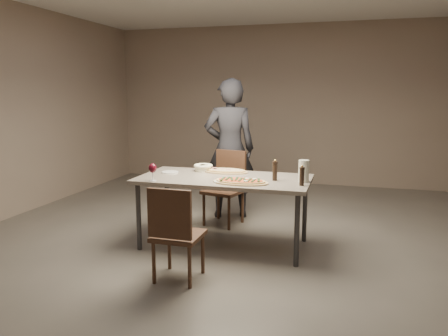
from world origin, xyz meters
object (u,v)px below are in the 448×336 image
(zucchini_pizza, at_px, (241,181))
(bread_basket, at_px, (203,167))
(chair_near, at_px, (175,229))
(diner, at_px, (230,149))
(carafe, at_px, (304,171))
(ham_pizza, at_px, (226,171))
(pepper_mill_left, at_px, (275,171))
(dining_table, at_px, (224,183))
(chair_far, at_px, (227,183))

(zucchini_pizza, relative_size, bread_basket, 2.60)
(chair_near, height_order, diner, diner)
(carafe, relative_size, chair_near, 0.26)
(carafe, bearing_deg, ham_pizza, 162.30)
(pepper_mill_left, height_order, chair_near, pepper_mill_left)
(zucchini_pizza, height_order, ham_pizza, zucchini_pizza)
(dining_table, distance_m, zucchini_pizza, 0.34)
(zucchini_pizza, bearing_deg, pepper_mill_left, 34.91)
(bread_basket, relative_size, pepper_mill_left, 0.99)
(ham_pizza, bearing_deg, diner, 117.26)
(zucchini_pizza, height_order, chair_far, chair_far)
(pepper_mill_left, bearing_deg, chair_near, -124.91)
(dining_table, xyz_separation_m, bread_basket, (-0.33, 0.29, 0.10))
(zucchini_pizza, relative_size, chair_far, 0.61)
(pepper_mill_left, height_order, chair_far, pepper_mill_left)
(chair_near, bearing_deg, dining_table, 82.10)
(zucchini_pizza, relative_size, pepper_mill_left, 2.58)
(carafe, bearing_deg, chair_far, 141.44)
(pepper_mill_left, relative_size, diner, 0.12)
(carafe, height_order, diner, diner)
(carafe, relative_size, diner, 0.12)
(dining_table, height_order, ham_pizza, ham_pizza)
(chair_far, bearing_deg, zucchini_pizza, 126.06)
(zucchini_pizza, distance_m, ham_pizza, 0.59)
(chair_far, bearing_deg, ham_pizza, 117.89)
(chair_far, distance_m, diner, 0.49)
(diner, bearing_deg, carafe, 115.90)
(pepper_mill_left, bearing_deg, chair_far, 131.81)
(diner, bearing_deg, ham_pizza, 84.42)
(pepper_mill_left, xyz_separation_m, carafe, (0.29, 0.01, 0.01))
(bread_basket, bearing_deg, carafe, -14.41)
(bread_basket, bearing_deg, chair_far, 75.66)
(dining_table, height_order, carafe, carafe)
(chair_near, xyz_separation_m, chair_far, (-0.05, 1.82, 0.03))
(chair_near, distance_m, chair_far, 1.82)
(zucchini_pizza, relative_size, carafe, 2.51)
(chair_far, bearing_deg, dining_table, 117.10)
(ham_pizza, bearing_deg, zucchini_pizza, -45.01)
(carafe, xyz_separation_m, chair_near, (-0.98, -1.00, -0.38))
(ham_pizza, bearing_deg, chair_far, 119.23)
(dining_table, distance_m, chair_near, 1.04)
(ham_pizza, height_order, chair_far, chair_far)
(bread_basket, distance_m, pepper_mill_left, 0.93)
(carafe, bearing_deg, dining_table, 179.74)
(dining_table, height_order, chair_near, chair_near)
(zucchini_pizza, xyz_separation_m, ham_pizza, (-0.30, 0.51, -0.00))
(chair_far, relative_size, diner, 0.50)
(carafe, distance_m, diner, 1.55)
(dining_table, bearing_deg, ham_pizza, 102.09)
(pepper_mill_left, relative_size, chair_near, 0.25)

